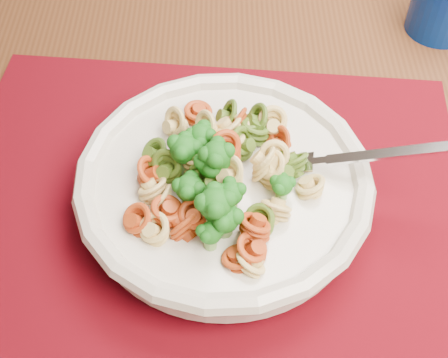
# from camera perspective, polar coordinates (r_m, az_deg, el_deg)

# --- Properties ---
(dining_table) EXTENTS (1.58, 1.12, 0.74)m
(dining_table) POSITION_cam_1_polar(r_m,az_deg,el_deg) (0.75, -4.89, 1.24)
(dining_table) COLOR #4B2915
(dining_table) RESTS_ON ground
(placemat) EXTENTS (0.50, 0.40, 0.00)m
(placemat) POSITION_cam_1_polar(r_m,az_deg,el_deg) (0.60, -1.80, -2.24)
(placemat) COLOR #53030B
(placemat) RESTS_ON dining_table
(pasta_bowl) EXTENTS (0.27, 0.27, 0.05)m
(pasta_bowl) POSITION_cam_1_polar(r_m,az_deg,el_deg) (0.57, 0.00, -0.57)
(pasta_bowl) COLOR beige
(pasta_bowl) RESTS_ON placemat
(pasta_broccoli_heap) EXTENTS (0.23, 0.23, 0.06)m
(pasta_broccoli_heap) POSITION_cam_1_polar(r_m,az_deg,el_deg) (0.56, 0.00, 0.38)
(pasta_broccoli_heap) COLOR #DCBB6D
(pasta_broccoli_heap) RESTS_ON pasta_bowl
(fork) EXTENTS (0.18, 0.03, 0.08)m
(fork) POSITION_cam_1_polar(r_m,az_deg,el_deg) (0.57, 6.93, 1.44)
(fork) COLOR silver
(fork) RESTS_ON pasta_bowl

